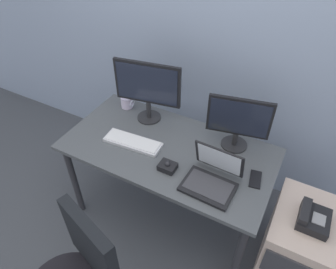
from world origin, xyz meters
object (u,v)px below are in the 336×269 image
monitor_main (147,87)px  banana (215,155)px  laptop (212,177)px  cell_phone (255,179)px  file_cabinet (298,248)px  keyboard (133,142)px  coffee_mug (127,102)px  desk_phone (313,218)px  monitor_side (238,121)px  trackball_mouse (168,166)px

monitor_main → banana: monitor_main is taller
laptop → cell_phone: (0.23, 0.15, -0.05)m
file_cabinet → cell_phone: cell_phone is taller
banana → cell_phone: bearing=-12.1°
keyboard → laptop: size_ratio=1.31×
coffee_mug → banana: 0.86m
file_cabinet → banana: banana is taller
desk_phone → cell_phone: cell_phone is taller
file_cabinet → banana: 0.81m
monitor_side → desk_phone: bearing=-27.2°
keyboard → cell_phone: size_ratio=2.95×
desk_phone → file_cabinet: bearing=63.2°
desk_phone → banana: banana is taller
monitor_main → cell_phone: bearing=-13.9°
coffee_mug → monitor_side: bearing=-2.0°
keyboard → banana: bearing=14.3°
desk_phone → keyboard: keyboard is taller
desk_phone → keyboard: 1.22m
file_cabinet → keyboard: size_ratio=1.54×
file_cabinet → banana: bearing=170.4°
coffee_mug → banana: bearing=-13.8°
banana → trackball_mouse: bearing=-133.6°
file_cabinet → monitor_main: size_ratio=1.33×
laptop → cell_phone: 0.28m
laptop → cell_phone: size_ratio=2.25×
laptop → monitor_side: bearing=88.4°
desk_phone → trackball_mouse: size_ratio=1.82×
coffee_mug → laptop: bearing=-25.1°
trackball_mouse → coffee_mug: (-0.60, 0.44, 0.02)m
monitor_main → trackball_mouse: (0.38, -0.40, -0.25)m
coffee_mug → cell_phone: (1.13, -0.27, -0.04)m
monitor_side → laptop: size_ratio=1.28×
monitor_main → trackball_mouse: monitor_main is taller
file_cabinet → coffee_mug: (-1.50, 0.32, 0.47)m
monitor_side → banana: 0.27m
monitor_side → banana: size_ratio=2.16×
monitor_main → monitor_side: size_ratio=1.19×
monitor_side → cell_phone: 0.39m
monitor_side → trackball_mouse: 0.55m
trackball_mouse → coffee_mug: bearing=143.7°
file_cabinet → monitor_side: bearing=154.4°
desk_phone → laptop: 0.62m
keyboard → trackball_mouse: 0.34m
monitor_side → coffee_mug: (-0.91, 0.03, -0.17)m
monitor_side → laptop: (-0.01, -0.39, -0.16)m
coffee_mug → cell_phone: coffee_mug is taller
file_cabinet → desk_phone: (-0.01, -0.02, 0.36)m
desk_phone → keyboard: bearing=-179.4°
monitor_side → cell_phone: bearing=-47.0°
trackball_mouse → banana: trackball_mouse is taller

